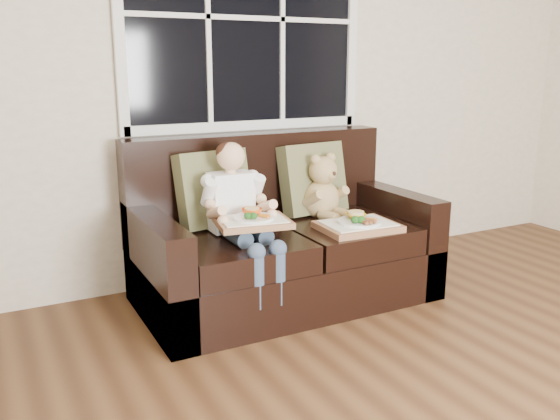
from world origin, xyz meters
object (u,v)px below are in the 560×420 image
tray_left (253,220)px  tray_right (358,225)px  loveseat (280,247)px  child (238,205)px  teddy_bear (323,191)px

tray_left → tray_right: tray_left is taller
loveseat → child: (-0.32, -0.12, 0.32)m
teddy_bear → tray_left: (-0.62, -0.31, -0.04)m
loveseat → teddy_bear: size_ratio=4.12×
loveseat → tray_left: bearing=-138.4°
tray_left → teddy_bear: bearing=35.9°
loveseat → tray_right: (0.34, -0.32, 0.17)m
teddy_bear → tray_left: size_ratio=0.97×
loveseat → tray_right: loveseat is taller
tray_right → tray_left: bearing=178.7°
teddy_bear → tray_right: size_ratio=0.91×
tray_right → child: bearing=166.1°
child → loveseat: bearing=19.8°
tray_right → loveseat: bearing=140.0°
teddy_bear → tray_left: bearing=-164.1°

